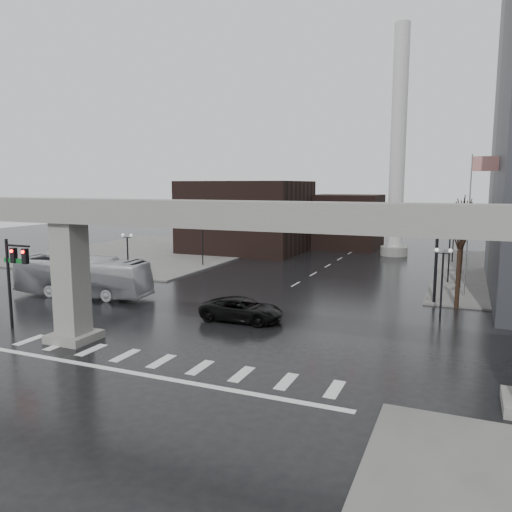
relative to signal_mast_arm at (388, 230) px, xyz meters
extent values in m
plane|color=black|center=(-8.99, -18.80, -5.83)|extent=(160.00, 160.00, 0.00)
cube|color=slate|center=(-34.99, 17.20, -5.75)|extent=(28.00, 36.00, 0.15)
cube|color=gray|center=(-8.99, -18.80, 2.17)|extent=(48.00, 2.20, 1.40)
cube|color=gray|center=(-15.99, -18.80, -2.18)|extent=(1.60, 1.60, 7.30)
cube|color=gray|center=(-15.99, -18.80, -5.58)|extent=(2.60, 2.60, 0.50)
cube|color=black|center=(-22.99, 23.20, -0.83)|extent=(16.00, 14.00, 10.00)
cube|color=black|center=(-10.99, 33.20, -1.83)|extent=(10.00, 10.00, 8.00)
cylinder|color=beige|center=(-2.99, 27.20, 9.17)|extent=(2.00, 2.00, 30.00)
cylinder|color=gray|center=(-2.99, 27.20, -5.23)|extent=(3.60, 3.60, 1.20)
cylinder|color=black|center=(3.81, 0.00, -1.83)|extent=(0.24, 0.24, 8.00)
cylinder|color=black|center=(-2.19, 0.00, 1.37)|extent=(12.00, 0.18, 0.18)
cube|color=black|center=(0.81, 0.00, 0.72)|extent=(0.35, 0.30, 1.00)
cube|color=black|center=(-2.69, 0.00, 0.72)|extent=(0.35, 0.30, 1.00)
cube|color=black|center=(-6.19, 0.00, 0.72)|extent=(0.35, 0.30, 1.00)
sphere|color=#FF0C05|center=(0.81, -0.18, 1.02)|extent=(0.20, 0.20, 0.20)
cube|color=#0D5B20|center=(2.31, 0.00, 1.17)|extent=(1.80, 0.05, 0.35)
cube|color=#0D5B20|center=(-4.19, 0.00, 1.17)|extent=(1.80, 0.05, 0.35)
cylinder|color=black|center=(-21.79, -18.30, -2.83)|extent=(0.20, 0.20, 6.00)
cylinder|color=black|center=(-20.79, -18.30, -0.23)|extent=(2.00, 0.14, 0.14)
cube|color=black|center=(-21.19, -18.30, -0.88)|extent=(0.35, 0.30, 1.00)
cube|color=black|center=(-20.19, -18.30, -0.88)|extent=(0.35, 0.30, 1.00)
cube|color=#0D5B20|center=(-21.29, -18.30, -1.23)|extent=(1.60, 0.05, 0.30)
cylinder|color=silver|center=(6.01, 3.20, 0.17)|extent=(0.12, 0.12, 12.00)
cube|color=#B32713|center=(7.01, 3.20, 5.37)|extent=(2.00, 0.03, 1.20)
cylinder|color=black|center=(4.51, -4.80, -3.43)|extent=(0.14, 0.14, 4.80)
cube|color=black|center=(4.51, -4.80, -1.08)|extent=(0.90, 0.06, 0.06)
sphere|color=silver|center=(4.06, -4.80, -0.88)|extent=(0.32, 0.32, 0.32)
sphere|color=silver|center=(4.96, -4.80, -0.88)|extent=(0.32, 0.32, 0.32)
cylinder|color=black|center=(4.51, 9.20, -3.43)|extent=(0.14, 0.14, 4.80)
cube|color=black|center=(4.51, 9.20, -1.08)|extent=(0.90, 0.06, 0.06)
sphere|color=silver|center=(4.06, 9.20, -0.88)|extent=(0.32, 0.32, 0.32)
sphere|color=silver|center=(4.96, 9.20, -0.88)|extent=(0.32, 0.32, 0.32)
cylinder|color=black|center=(4.51, 23.20, -3.43)|extent=(0.14, 0.14, 4.80)
cube|color=black|center=(4.51, 23.20, -1.08)|extent=(0.90, 0.06, 0.06)
sphere|color=silver|center=(4.06, 23.20, -0.88)|extent=(0.32, 0.32, 0.32)
sphere|color=silver|center=(4.96, 23.20, -0.88)|extent=(0.32, 0.32, 0.32)
cylinder|color=black|center=(-22.49, -4.80, -3.43)|extent=(0.14, 0.14, 4.80)
cube|color=black|center=(-22.49, -4.80, -1.08)|extent=(0.90, 0.06, 0.06)
sphere|color=silver|center=(-22.94, -4.80, -0.88)|extent=(0.32, 0.32, 0.32)
sphere|color=silver|center=(-22.04, -4.80, -0.88)|extent=(0.32, 0.32, 0.32)
cylinder|color=black|center=(-22.49, 9.20, -3.43)|extent=(0.14, 0.14, 4.80)
cube|color=black|center=(-22.49, 9.20, -1.08)|extent=(0.90, 0.06, 0.06)
sphere|color=silver|center=(-22.94, 9.20, -0.88)|extent=(0.32, 0.32, 0.32)
sphere|color=silver|center=(-22.04, 9.20, -0.88)|extent=(0.32, 0.32, 0.32)
cylinder|color=black|center=(-22.49, 23.20, -3.43)|extent=(0.14, 0.14, 4.80)
cube|color=black|center=(-22.49, 23.20, -1.08)|extent=(0.90, 0.06, 0.06)
sphere|color=silver|center=(-22.94, 23.20, -0.88)|extent=(0.32, 0.32, 0.32)
sphere|color=silver|center=(-22.04, 23.20, -0.88)|extent=(0.32, 0.32, 0.32)
cylinder|color=black|center=(5.51, -0.80, -3.55)|extent=(0.34, 0.34, 4.55)
cylinder|color=black|center=(5.51, -0.80, 0.18)|extent=(0.12, 1.52, 2.98)
cylinder|color=black|center=(6.01, -0.55, -0.05)|extent=(0.83, 1.14, 2.51)
cylinder|color=black|center=(5.51, 7.20, -3.50)|extent=(0.34, 0.34, 4.66)
cylinder|color=black|center=(5.51, 7.20, 0.32)|extent=(0.12, 1.55, 3.05)
cylinder|color=black|center=(6.01, 7.45, 0.08)|extent=(0.85, 1.16, 2.57)
cylinder|color=black|center=(5.51, 15.20, -3.45)|extent=(0.34, 0.34, 4.76)
cylinder|color=black|center=(5.51, 15.20, 0.46)|extent=(0.12, 1.59, 3.11)
cylinder|color=black|center=(6.01, 15.45, 0.22)|extent=(0.86, 1.18, 2.62)
cylinder|color=black|center=(5.51, 23.20, -3.40)|extent=(0.34, 0.34, 4.87)
cylinder|color=black|center=(5.51, 23.20, 0.60)|extent=(0.12, 1.62, 3.18)
cylinder|color=black|center=(6.01, 23.45, 0.35)|extent=(0.88, 1.20, 2.68)
cylinder|color=black|center=(5.51, 31.20, -3.34)|extent=(0.34, 0.34, 4.97)
cylinder|color=black|center=(5.51, 31.20, 0.74)|extent=(0.12, 1.65, 3.25)
cylinder|color=black|center=(6.01, 31.45, 0.48)|extent=(0.89, 1.23, 2.74)
imported|color=black|center=(-8.35, -10.67, -5.01)|extent=(5.97, 2.88, 1.64)
imported|color=silver|center=(-24.20, -8.88, -4.12)|extent=(12.47, 4.01, 3.41)
camera|label=1|loc=(5.88, -41.74, 3.69)|focal=35.00mm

